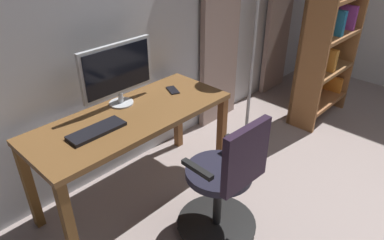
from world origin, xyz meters
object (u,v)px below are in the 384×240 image
office_chair (225,184)px  computer_keyboard (97,131)px  desk (133,126)px  computer_monitor (118,71)px  bookshelf (327,34)px  cell_phone_face_up (173,90)px

office_chair → computer_keyboard: office_chair is taller
computer_keyboard → desk: bearing=-174.4°
office_chair → computer_monitor: bearing=99.0°
desk → computer_monitor: (-0.05, -0.18, 0.36)m
computer_monitor → bookshelf: 2.21m
bookshelf → desk: bearing=-10.1°
office_chair → cell_phone_face_up: 0.92m
computer_monitor → cell_phone_face_up: (-0.42, 0.12, -0.25)m
office_chair → bookshelf: bookshelf is taller
office_chair → bookshelf: bearing=12.4°
computer_keyboard → cell_phone_face_up: computer_keyboard is taller
office_chair → computer_keyboard: 0.90m
desk → cell_phone_face_up: bearing=-172.0°
desk → cell_phone_face_up: size_ratio=10.34×
desk → computer_monitor: size_ratio=2.53×
cell_phone_face_up → bookshelf: 1.78m
computer_monitor → desk: bearing=75.4°
cell_phone_face_up → bookshelf: bookshelf is taller
desk → cell_phone_face_up: (-0.47, -0.07, 0.10)m
computer_keyboard → cell_phone_face_up: (-0.77, -0.10, -0.01)m
desk → office_chair: 0.78m
computer_keyboard → bookshelf: bearing=171.8°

